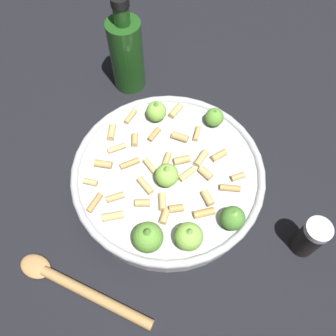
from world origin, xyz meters
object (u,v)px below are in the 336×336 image
(wooden_spoon, at_px, (76,287))
(pepper_shaker, at_px, (310,238))
(olive_oil_bottle, at_px, (127,53))
(cooking_pan, at_px, (169,177))

(wooden_spoon, bearing_deg, pepper_shaker, -90.03)
(pepper_shaker, bearing_deg, olive_oil_bottle, 29.34)
(olive_oil_bottle, bearing_deg, pepper_shaker, -150.66)
(pepper_shaker, bearing_deg, cooking_pan, 52.59)
(pepper_shaker, bearing_deg, wooden_spoon, 89.97)
(cooking_pan, height_order, wooden_spoon, cooking_pan)
(pepper_shaker, relative_size, olive_oil_bottle, 0.42)
(olive_oil_bottle, distance_m, wooden_spoon, 0.44)
(pepper_shaker, xyz_separation_m, wooden_spoon, (0.00, 0.37, -0.04))
(pepper_shaker, distance_m, olive_oil_bottle, 0.47)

